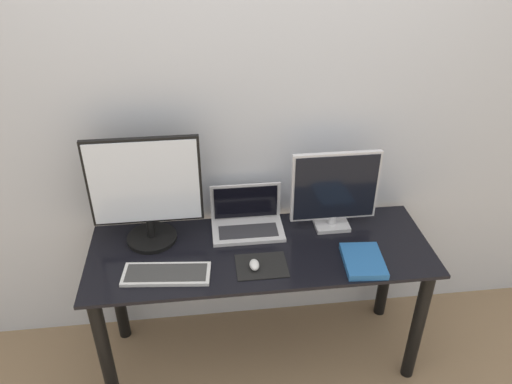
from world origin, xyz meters
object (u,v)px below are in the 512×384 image
at_px(keyboard, 166,274).
at_px(book, 363,261).
at_px(laptop, 247,219).
at_px(mouse, 254,265).
at_px(monitor_left, 146,191).
at_px(monitor_right, 335,190).

distance_m(keyboard, book, 0.89).
height_order(laptop, keyboard, laptop).
bearing_deg(book, mouse, 177.46).
bearing_deg(laptop, keyboard, -140.93).
distance_m(monitor_left, laptop, 0.52).
bearing_deg(monitor_right, book, -76.38).
xyz_separation_m(keyboard, book, (0.89, -0.02, 0.01)).
bearing_deg(laptop, monitor_right, -5.41).
distance_m(laptop, mouse, 0.32).
bearing_deg(monitor_left, mouse, -30.54).
distance_m(monitor_right, mouse, 0.54).
bearing_deg(book, laptop, 145.66).
relative_size(keyboard, book, 1.59).
bearing_deg(monitor_left, book, -17.20).
distance_m(laptop, book, 0.60).
relative_size(keyboard, mouse, 5.59).
distance_m(monitor_left, book, 1.04).
bearing_deg(monitor_right, mouse, -146.83).
relative_size(monitor_right, keyboard, 1.07).
bearing_deg(keyboard, book, -1.42).
relative_size(laptop, keyboard, 0.89).
bearing_deg(mouse, monitor_left, 149.46).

